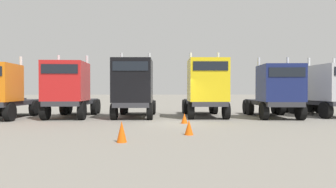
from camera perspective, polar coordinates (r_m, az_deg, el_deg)
The scene contains 10 objects.
ground at distance 15.54m, azimuth 1.11°, elevation -5.93°, with size 200.00×200.00×0.00m, color gray.
semi_truck_orange at distance 20.16m, azimuth -31.19°, elevation 0.62°, with size 2.73×6.03×4.00m.
semi_truck_red at distance 19.17m, azimuth -19.61°, elevation 1.02°, with size 2.62×6.05×4.19m.
semi_truck_black at distance 18.27m, azimuth -7.00°, elevation 1.28°, with size 2.78×6.07×4.36m.
semi_truck_yellow at distance 18.59m, azimuth 7.76°, elevation 1.22°, with size 2.70×6.25×4.39m.
semi_truck_navy at distance 19.26m, azimuth 21.32°, elevation 0.61°, with size 2.99×5.85×4.00m.
semi_truck_silver at distance 22.01m, azimuth 30.17°, elevation 0.80°, with size 2.87×6.26×4.11m.
traffic_cone_near at distance 11.38m, azimuth 4.31°, elevation -6.84°, with size 0.36×0.36×0.62m, color #F2590C.
traffic_cone_mid at distance 15.23m, azimuth 3.39°, elevation -5.01°, with size 0.36×0.36×0.56m, color #F2590C.
traffic_cone_far at distance 9.89m, azimuth -9.49°, elevation -7.62°, with size 0.36×0.36×0.75m, color #F2590C.
Camera 1 is at (-1.01, -15.40, 1.82)m, focal length 29.70 mm.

